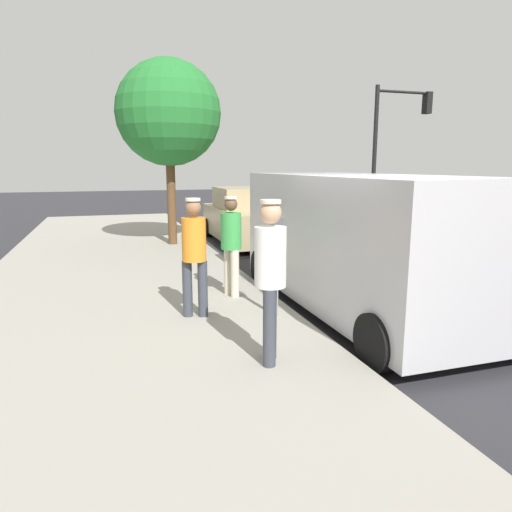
{
  "coord_description": "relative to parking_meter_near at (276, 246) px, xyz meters",
  "views": [
    {
      "loc": [
        3.6,
        5.43,
        2.29
      ],
      "look_at": [
        1.65,
        -0.61,
        1.05
      ],
      "focal_mm": 32.57,
      "sensor_mm": 36.0,
      "label": 1
    }
  ],
  "objects": [
    {
      "name": "parked_van",
      "position": [
        -1.5,
        -0.25,
        -0.03
      ],
      "size": [
        2.12,
        5.2,
        2.15
      ],
      "color": "#BCBCC1",
      "rests_on": "ground"
    },
    {
      "name": "street_tree",
      "position": [
        0.54,
        -6.81,
        2.47
      ],
      "size": [
        2.78,
        2.78,
        4.9
      ],
      "color": "brown",
      "rests_on": "sidewalk_slab"
    },
    {
      "name": "parked_sedan_behind",
      "position": [
        -1.73,
        -7.2,
        -0.43
      ],
      "size": [
        2.0,
        4.43,
        1.65
      ],
      "color": "tan",
      "rests_on": "ground"
    },
    {
      "name": "pedestrian_in_green",
      "position": [
        0.33,
        -1.24,
        -0.09
      ],
      "size": [
        0.34,
        0.35,
        1.65
      ],
      "color": "beige",
      "rests_on": "sidewalk_slab"
    },
    {
      "name": "pedestrian_in_orange",
      "position": [
        1.11,
        -0.34,
        -0.06
      ],
      "size": [
        0.35,
        0.34,
        1.7
      ],
      "color": "#383D47",
      "rests_on": "sidewalk_slab"
    },
    {
      "name": "pedestrian_in_white",
      "position": [
        0.62,
        1.49,
        0.01
      ],
      "size": [
        0.34,
        0.34,
        1.79
      ],
      "color": "#383D47",
      "rests_on": "sidewalk_slab"
    },
    {
      "name": "sidewalk_slab",
      "position": [
        2.15,
        0.61,
        -1.11
      ],
      "size": [
        5.0,
        32.0,
        0.15
      ],
      "primitive_type": "cube",
      "color": "#9E998E",
      "rests_on": "ground"
    },
    {
      "name": "ground_plane",
      "position": [
        -1.35,
        0.61,
        -1.18
      ],
      "size": [
        80.0,
        80.0,
        0.0
      ],
      "primitive_type": "plane",
      "color": "#2D2D33"
    },
    {
      "name": "traffic_light_corner",
      "position": [
        -8.32,
        -9.59,
        2.34
      ],
      "size": [
        2.48,
        0.42,
        5.2
      ],
      "color": "black",
      "rests_on": "ground"
    },
    {
      "name": "parking_meter_near",
      "position": [
        0.0,
        0.0,
        0.0
      ],
      "size": [
        0.14,
        0.18,
        1.52
      ],
      "color": "gray",
      "rests_on": "sidewalk_slab"
    }
  ]
}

